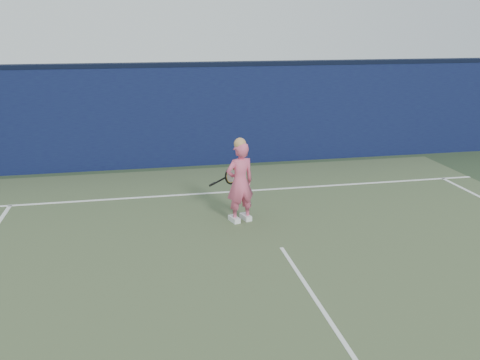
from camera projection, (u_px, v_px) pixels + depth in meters
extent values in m
plane|color=#2A3A24|center=(300.00, 277.00, 7.33)|extent=(80.00, 80.00, 0.00)
cube|color=#0D103B|center=(224.00, 115.00, 13.05)|extent=(24.00, 0.40, 2.50)
cube|color=black|center=(224.00, 64.00, 12.67)|extent=(24.00, 0.42, 0.10)
imported|color=#E2587C|center=(240.00, 182.00, 9.20)|extent=(0.62, 0.50, 1.49)
sphere|color=tan|center=(240.00, 144.00, 8.99)|extent=(0.22, 0.22, 0.22)
cube|color=white|center=(246.00, 217.00, 9.46)|extent=(0.19, 0.30, 0.10)
cube|color=white|center=(234.00, 219.00, 9.36)|extent=(0.19, 0.30, 0.10)
torus|color=black|center=(231.00, 176.00, 9.61)|extent=(0.30, 0.25, 0.34)
torus|color=gold|center=(231.00, 176.00, 9.61)|extent=(0.24, 0.20, 0.28)
cylinder|color=beige|center=(231.00, 176.00, 9.61)|extent=(0.24, 0.19, 0.28)
cylinder|color=black|center=(219.00, 181.00, 9.51)|extent=(0.29, 0.17, 0.11)
cylinder|color=black|center=(212.00, 184.00, 9.46)|extent=(0.14, 0.10, 0.07)
cube|color=white|center=(244.00, 191.00, 11.07)|extent=(11.00, 0.08, 0.01)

